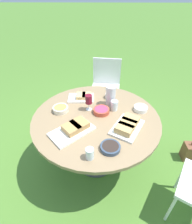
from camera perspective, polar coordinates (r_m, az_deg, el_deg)
ground_plane at (r=2.31m, az=0.00°, el=-15.86°), size 40.00×40.00×0.00m
dining_table at (r=1.84m, az=0.00°, el=-3.88°), size 1.30×1.30×0.73m
chair_near_right at (r=2.84m, az=3.23°, el=9.40°), size 0.49×0.47×0.89m
water_pitcher at (r=1.90m, az=4.79°, el=5.33°), size 0.11×0.11×0.23m
wine_glass at (r=1.81m, az=-2.41°, el=4.01°), size 0.07×0.07×0.18m
platter_bread_main at (r=1.65m, az=10.21°, el=-4.33°), size 0.37×0.41×0.08m
platter_charcuterie at (r=1.61m, az=-7.22°, el=-5.36°), size 0.44×0.43×0.07m
platter_sandwich_side at (r=2.05m, az=-4.46°, el=4.91°), size 0.30×0.21×0.06m
bowl_fries at (r=1.88m, az=-11.49°, el=1.03°), size 0.16×0.16×0.05m
bowl_salad at (r=2.06m, az=4.67°, el=5.43°), size 0.12×0.12×0.06m
bowl_olives at (r=1.46m, az=4.70°, el=-11.36°), size 0.17×0.17×0.04m
bowl_dip_red at (r=1.82m, az=1.75°, el=0.49°), size 0.17×0.17×0.05m
bowl_dip_cream at (r=1.91m, az=14.39°, el=1.21°), size 0.14×0.14×0.05m
cup_water_near at (r=1.86m, az=5.97°, el=2.15°), size 0.08×0.08×0.11m
cup_water_far at (r=1.38m, az=-2.05°, el=-13.42°), size 0.07×0.07×0.10m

